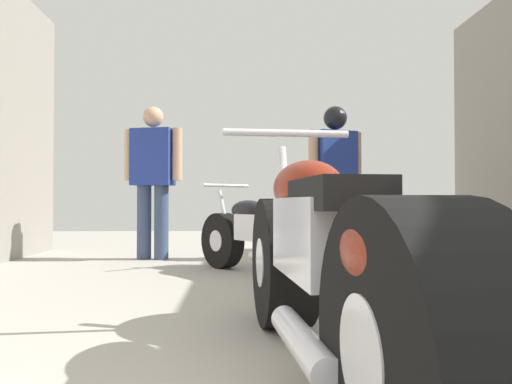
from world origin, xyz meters
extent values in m
plane|color=#A8A399|center=(0.00, 3.16, 0.00)|extent=(15.16, 15.16, 0.00)
cylinder|color=black|center=(-0.05, 2.46, 0.34)|extent=(0.32, 0.71, 0.69)
cylinder|color=silver|center=(-0.05, 2.46, 0.34)|extent=(0.29, 0.28, 0.26)
cylinder|color=black|center=(0.08, 0.90, 0.34)|extent=(0.32, 0.71, 0.69)
cylinder|color=silver|center=(0.08, 0.90, 0.34)|extent=(0.29, 0.28, 0.26)
cube|color=silver|center=(0.01, 1.68, 0.54)|extent=(0.32, 0.71, 0.30)
ellipsoid|color=maroon|center=(-0.01, 1.92, 0.73)|extent=(0.33, 0.58, 0.24)
cube|color=black|center=(0.03, 1.49, 0.70)|extent=(0.28, 0.54, 0.11)
ellipsoid|color=maroon|center=(0.08, 0.96, 0.56)|extent=(0.32, 0.50, 0.26)
cylinder|color=silver|center=(-0.05, 2.42, 0.67)|extent=(0.08, 0.28, 0.63)
cylinder|color=silver|center=(-0.05, 2.37, 1.03)|extent=(0.67, 0.10, 0.04)
cylinder|color=silver|center=(-0.11, 1.35, 0.24)|extent=(0.15, 0.60, 0.10)
cylinder|color=black|center=(-0.45, 4.73, 0.28)|extent=(0.45, 0.54, 0.55)
cylinder|color=silver|center=(-0.45, 4.73, 0.28)|extent=(0.26, 0.27, 0.21)
cylinder|color=black|center=(0.28, 3.71, 0.28)|extent=(0.45, 0.54, 0.55)
cylinder|color=silver|center=(0.28, 3.71, 0.28)|extent=(0.26, 0.27, 0.21)
cube|color=silver|center=(-0.08, 4.22, 0.43)|extent=(0.49, 0.57, 0.24)
ellipsoid|color=black|center=(-0.19, 4.37, 0.59)|extent=(0.45, 0.50, 0.19)
cube|color=black|center=(0.01, 4.09, 0.56)|extent=(0.40, 0.45, 0.09)
ellipsoid|color=black|center=(0.26, 3.74, 0.45)|extent=(0.41, 0.44, 0.21)
cylinder|color=silver|center=(-0.43, 4.70, 0.54)|extent=(0.16, 0.20, 0.50)
cylinder|color=silver|center=(-0.41, 4.67, 0.83)|extent=(0.46, 0.34, 0.03)
cylinder|color=silver|center=(-0.03, 3.94, 0.19)|extent=(0.34, 0.43, 0.08)
cylinder|color=#384766|center=(-1.17, 5.47, 0.43)|extent=(0.20, 0.20, 0.86)
cylinder|color=#384766|center=(-1.38, 5.52, 0.43)|extent=(0.20, 0.20, 0.86)
cube|color=navy|center=(-1.28, 5.49, 1.19)|extent=(0.52, 0.36, 0.66)
cylinder|color=tan|center=(-0.99, 5.43, 1.22)|extent=(0.14, 0.14, 0.60)
cylinder|color=tan|center=(-1.57, 5.56, 1.22)|extent=(0.14, 0.14, 0.60)
sphere|color=tan|center=(-1.28, 5.49, 1.66)|extent=(0.24, 0.24, 0.24)
cylinder|color=#384766|center=(0.76, 5.41, 0.42)|extent=(0.21, 0.21, 0.85)
cylinder|color=#384766|center=(0.96, 5.48, 0.42)|extent=(0.21, 0.21, 0.85)
cube|color=navy|center=(0.86, 5.45, 1.17)|extent=(0.53, 0.39, 0.65)
cylinder|color=tan|center=(0.58, 5.35, 1.20)|extent=(0.15, 0.15, 0.60)
cylinder|color=tan|center=(1.14, 5.54, 1.20)|extent=(0.15, 0.15, 0.60)
sphere|color=black|center=(0.86, 5.45, 1.64)|extent=(0.23, 0.23, 0.23)
sphere|color=black|center=(0.86, 5.45, 1.66)|extent=(0.28, 0.28, 0.28)
camera|label=1|loc=(-0.31, -0.13, 0.68)|focal=33.62mm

